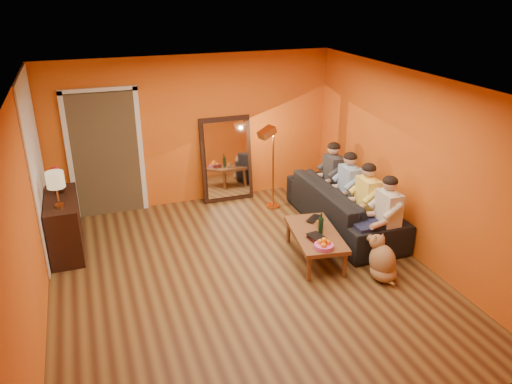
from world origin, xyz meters
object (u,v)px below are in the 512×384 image
object	(u,v)px
sideboard	(64,225)
sofa	(344,206)
coffee_table	(315,245)
person_mid_left	(367,201)
mirror_frame	(226,159)
table_lamp	(57,190)
laptop	(316,219)
floor_lamp	(273,169)
person_far_left	(387,216)
person_mid_right	(349,188)
dog	(383,258)
tumbler	(320,224)
wine_bottle	(321,224)
vase	(59,186)
person_far_right	(333,177)

from	to	relation	value
sideboard	sofa	size ratio (longest dim) A/B	0.48
coffee_table	person_mid_left	xyz separation A→B (m)	(1.02, 0.33, 0.40)
mirror_frame	coffee_table	size ratio (longest dim) A/B	1.25
table_lamp	laptop	xyz separation A→B (m)	(3.53, -0.78, -0.67)
floor_lamp	person_far_left	bearing A→B (deg)	-85.06
person_mid_left	person_mid_right	world-z (taller)	same
person_mid_left	sideboard	bearing A→B (deg)	165.90
mirror_frame	dog	distance (m)	3.51
sofa	tumbler	bearing A→B (deg)	130.62
person_mid_left	person_mid_right	distance (m)	0.55
sofa	person_far_left	distance (m)	1.04
tumbler	table_lamp	bearing A→B (deg)	163.83
person_mid_left	wine_bottle	bearing A→B (deg)	-158.64
coffee_table	wine_bottle	xyz separation A→B (m)	(0.05, -0.05, 0.37)
wine_bottle	vase	size ratio (longest dim) A/B	1.52
coffee_table	person_far_left	xyz separation A→B (m)	(1.02, -0.22, 0.40)
sideboard	person_mid_right	xyz separation A→B (m)	(4.37, -0.55, 0.18)
coffee_table	floor_lamp	bearing A→B (deg)	96.33
person_mid_right	tumbler	distance (m)	1.18
table_lamp	coffee_table	distance (m)	3.65
mirror_frame	sideboard	distance (m)	3.01
table_lamp	person_mid_left	size ratio (longest dim) A/B	0.42
mirror_frame	dog	world-z (taller)	mirror_frame
floor_lamp	dog	world-z (taller)	floor_lamp
dog	vase	distance (m)	4.71
wine_bottle	laptop	world-z (taller)	wine_bottle
sofa	dog	size ratio (longest dim) A/B	3.96
laptop	person_mid_left	bearing A→B (deg)	-40.03
mirror_frame	sofa	distance (m)	2.29
person_mid_right	coffee_table	bearing A→B (deg)	-139.20
mirror_frame	person_far_right	world-z (taller)	mirror_frame
tumbler	mirror_frame	bearing A→B (deg)	105.95
floor_lamp	person_far_right	distance (m)	1.04
tumbler	laptop	world-z (taller)	tumbler
sofa	person_far_left	world-z (taller)	person_far_left
person_mid_left	person_far_right	distance (m)	1.10
tumbler	vase	distance (m)	3.84
vase	tumbler	bearing A→B (deg)	-24.15
sideboard	laptop	world-z (taller)	sideboard
table_lamp	person_mid_left	bearing A→B (deg)	-10.35
table_lamp	vase	distance (m)	0.57
coffee_table	person_far_right	bearing A→B (deg)	63.35
tumbler	dog	bearing A→B (deg)	-60.47
coffee_table	person_mid_right	bearing A→B (deg)	49.62
person_far_left	wine_bottle	bearing A→B (deg)	169.96
mirror_frame	wine_bottle	bearing A→B (deg)	-76.53
laptop	sofa	bearing A→B (deg)	-7.37
table_lamp	tumbler	world-z (taller)	table_lamp
sideboard	tumbler	world-z (taller)	sideboard
dog	tumbler	world-z (taller)	dog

